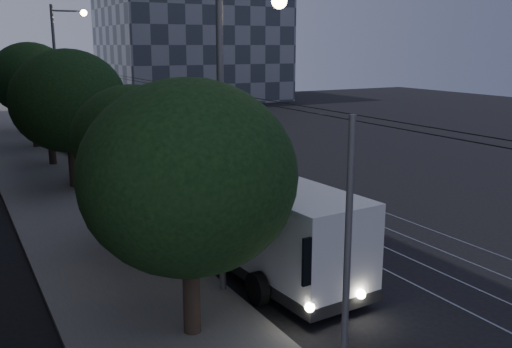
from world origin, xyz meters
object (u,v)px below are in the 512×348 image
at_px(car_white_a, 92,154).
at_px(car_white_d, 70,124).
at_px(pickup_silver, 110,164).
at_px(trolleybus, 234,210).
at_px(streetlamp_near, 233,111).
at_px(car_white_b, 78,144).
at_px(car_white_c, 63,132).
at_px(streetlamp_far, 62,65).

height_order(car_white_a, car_white_d, car_white_a).
height_order(pickup_silver, car_white_a, pickup_silver).
bearing_deg(trolleybus, streetlamp_near, -119.98).
xyz_separation_m(car_white_b, car_white_c, (0.00, 5.47, 0.08)).
bearing_deg(pickup_silver, car_white_d, 98.71).
bearing_deg(car_white_b, pickup_silver, -100.18).
distance_m(car_white_a, car_white_d, 14.85).
bearing_deg(car_white_d, car_white_b, -100.67).
height_order(car_white_d, streetlamp_far, streetlamp_far).
bearing_deg(streetlamp_far, pickup_silver, -87.11).
xyz_separation_m(car_white_a, car_white_c, (-0.12, 9.09, 0.14)).
relative_size(pickup_silver, streetlamp_far, 0.64).
bearing_deg(streetlamp_near, car_white_d, 86.66).
bearing_deg(streetlamp_far, car_white_c, 83.55).
distance_m(pickup_silver, car_white_d, 19.73).
distance_m(car_white_a, car_white_c, 9.09).
bearing_deg(pickup_silver, streetlamp_near, -78.39).
distance_m(car_white_c, streetlamp_far, 6.76).
bearing_deg(trolleybus, car_white_d, 84.67).
relative_size(car_white_a, streetlamp_near, 0.43).
height_order(car_white_a, streetlamp_far, streetlamp_far).
bearing_deg(car_white_a, car_white_d, 76.86).
bearing_deg(car_white_c, car_white_b, -80.61).
bearing_deg(pickup_silver, car_white_a, 102.00).
xyz_separation_m(trolleybus, pickup_silver, (-0.83, 13.66, -0.78)).
distance_m(pickup_silver, streetlamp_far, 10.93).
height_order(trolleybus, car_white_d, trolleybus).
relative_size(car_white_b, car_white_d, 1.28).
bearing_deg(car_white_a, car_white_b, 84.44).
bearing_deg(trolleybus, streetlamp_far, 89.22).
xyz_separation_m(pickup_silver, car_white_d, (1.60, 19.66, -0.23)).
height_order(car_white_b, car_white_d, car_white_b).
bearing_deg(streetlamp_near, trolleybus, 64.03).
bearing_deg(streetlamp_far, car_white_b, -67.07).
distance_m(trolleybus, car_white_d, 33.35).
height_order(car_white_a, car_white_c, car_white_c).
relative_size(car_white_a, car_white_b, 0.78).
distance_m(pickup_silver, car_white_a, 4.90).
relative_size(car_white_b, car_white_c, 1.02).
relative_size(car_white_d, streetlamp_near, 0.43).
relative_size(trolleybus, car_white_c, 2.53).
bearing_deg(car_white_a, streetlamp_near, -99.06).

